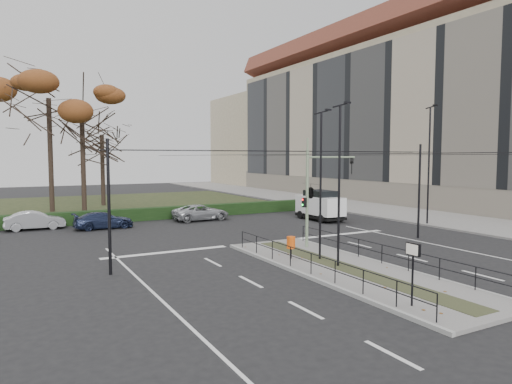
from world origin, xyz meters
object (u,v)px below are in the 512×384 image
info_panel (413,257)px  white_van (320,205)px  parked_car_second (35,220)px  bare_tree_near (82,128)px  streetlamp_median_near (339,183)px  traffic_light (312,190)px  streetlamp_median_far (321,183)px  parked_car_fourth (201,212)px  parked_car_third (103,220)px  litter_bin (291,243)px  rust_tree (48,98)px  bare_tree_center (102,140)px  streetlamp_sidewalk (429,163)px

info_panel → white_van: 22.14m
parked_car_second → bare_tree_near: 12.05m
streetlamp_median_near → white_van: (9.13, 13.77, -2.72)m
traffic_light → streetlamp_median_far: 3.26m
streetlamp_median_far → parked_car_fourth: (0.33, 16.73, -3.25)m
parked_car_third → parked_car_fourth: bearing=-86.5°
litter_bin → info_panel: bearing=-92.4°
streetlamp_median_near → rust_tree: (-9.85, 29.85, 6.57)m
white_van → bare_tree_center: 24.61m
parked_car_third → bare_tree_center: bare_tree_center is taller
white_van → rust_tree: size_ratio=0.33×
streetlamp_median_near → rust_tree: size_ratio=0.55×
streetlamp_sidewalk → white_van: size_ratio=1.95×
litter_bin → white_van: 15.28m
rust_tree → parked_car_second: bearing=-100.6°
streetlamp_median_far → white_van: size_ratio=1.60×
bare_tree_near → streetlamp_median_far: bearing=-74.4°
streetlamp_sidewalk → info_panel: bearing=-140.4°
streetlamp_sidewalk → streetlamp_median_far: bearing=-157.6°
parked_car_fourth → litter_bin: bearing=172.0°
litter_bin → parked_car_fourth: parked_car_fourth is taller
streetlamp_sidewalk → bare_tree_center: 32.28m
parked_car_second → white_van: bearing=-104.5°
parked_car_second → bare_tree_near: size_ratio=0.36×
streetlamp_sidewalk → parked_car_second: streetlamp_sidewalk is taller
traffic_light → rust_tree: rust_tree is taller
parked_car_second → parked_car_third: size_ratio=0.96×
streetlamp_median_near → bare_tree_near: 29.20m
bare_tree_near → litter_bin: bearing=-76.4°
streetlamp_median_near → bare_tree_near: size_ratio=0.68×
parked_car_fourth → rust_tree: rust_tree is taller
bare_tree_center → streetlamp_sidewalk: bearing=-53.3°
streetlamp_sidewalk → bare_tree_center: bearing=126.7°
parked_car_fourth → white_van: white_van is taller
traffic_light → bare_tree_center: 29.83m
parked_car_second → parked_car_fourth: (12.25, -1.13, -0.01)m
info_panel → parked_car_second: info_panel is taller
streetlamp_median_far → parked_car_fourth: size_ratio=1.59×
streetlamp_median_far → bare_tree_near: bearing=105.6°
rust_tree → bare_tree_near: size_ratio=1.24×
litter_bin → info_panel: 8.14m
parked_car_second → rust_tree: 14.49m
rust_tree → bare_tree_near: bearing=-35.2°
info_panel → parked_car_third: 24.08m
streetlamp_median_far → bare_tree_near: bare_tree_near is taller
parked_car_third → white_van: (16.52, -3.83, 0.67)m
info_panel → parked_car_second: bearing=112.4°
rust_tree → bare_tree_near: rust_tree is taller
litter_bin → streetlamp_median_near: size_ratio=0.15×
parked_car_second → parked_car_fourth: 12.30m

